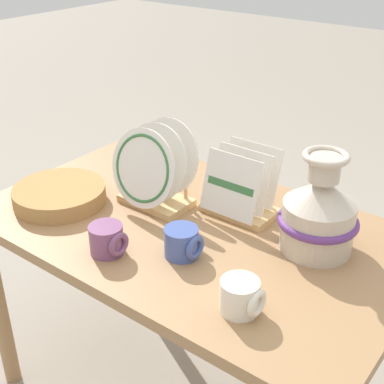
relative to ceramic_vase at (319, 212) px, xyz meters
name	(u,v)px	position (x,y,z in m)	size (l,w,h in m)	color
display_table	(192,250)	(-0.34, -0.11, -0.20)	(1.27, 0.77, 0.73)	#9E754C
ceramic_vase	(319,212)	(0.00, 0.00, 0.00)	(0.22, 0.22, 0.29)	beige
dish_rack_round_plates	(153,174)	(-0.51, -0.08, -0.01)	(0.24, 0.19, 0.26)	tan
dish_rack_square_plates	(241,194)	(-0.27, 0.04, -0.05)	(0.22, 0.17, 0.21)	tan
wicker_charger_stack	(60,195)	(-0.76, -0.26, -0.09)	(0.29, 0.29, 0.05)	#AD7F47
mug_plum_glaze	(108,240)	(-0.44, -0.36, -0.07)	(0.10, 0.09, 0.08)	#7A4770
mug_cream_glaze	(241,297)	(-0.02, -0.35, -0.07)	(0.10, 0.09, 0.08)	silver
mug_cobalt_glaze	(183,243)	(-0.27, -0.25, -0.07)	(0.10, 0.09, 0.08)	#42569E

